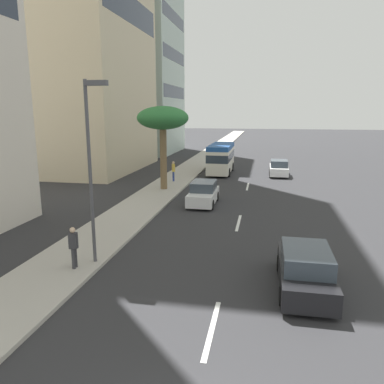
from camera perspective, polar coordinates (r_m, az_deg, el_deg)
ground_plane at (r=36.75m, az=8.73°, el=2.14°), size 198.00×198.00×0.00m
sidewalk_right at (r=37.59m, az=-1.55°, el=2.62°), size 162.00×3.24×0.15m
lane_stripe_near at (r=11.95m, az=3.03°, el=-19.91°), size 3.20×0.16×0.01m
lane_stripe_mid at (r=22.00m, az=7.04°, el=-4.63°), size 3.20×0.16×0.01m
lane_stripe_far at (r=32.45m, az=8.40°, el=0.83°), size 3.20×0.16×0.01m
minibus_lead at (r=38.91m, az=4.40°, el=5.23°), size 6.76×2.27×2.96m
car_second at (r=38.34m, az=12.98°, el=3.51°), size 4.06×1.83×1.57m
car_third at (r=25.98m, az=1.73°, el=-0.24°), size 4.05×1.79×1.58m
car_fourth at (r=14.43m, az=16.72°, el=-11.16°), size 4.55×1.87×1.60m
pedestrian_near_lamp at (r=33.66m, az=-2.83°, el=3.31°), size 0.39×0.35×1.78m
pedestrian_mid_block at (r=15.87m, az=-17.47°, el=-7.74°), size 0.30×0.34×1.70m
palm_tree at (r=29.94m, az=-4.43°, el=10.84°), size 4.02×4.02×6.54m
street_lamp at (r=15.48m, az=-14.95°, el=5.49°), size 0.24×0.97×7.37m
office_tower_far at (r=60.34m, az=-8.62°, el=23.09°), size 13.84×11.78×35.67m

